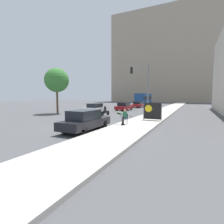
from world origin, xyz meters
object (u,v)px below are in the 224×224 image
Objects in this scene: car_on_road_midblock at (124,106)px; motorcycle_on_road at (105,112)px; car_on_road_nearest at (95,108)px; seated_protester at (124,116)px; parked_car_curbside at (85,121)px; city_bus_on_road at (143,98)px; street_tree_near_curb at (57,80)px; traffic_light_pole at (142,82)px; protest_banner at (152,111)px; car_on_road_distant at (138,104)px.

motorcycle_on_road is (0.93, -9.02, -0.17)m from car_on_road_midblock.
motorcycle_on_road is (3.35, -3.20, -0.17)m from car_on_road_nearest.
parked_car_curbside reaches higher than seated_protester.
city_bus_on_road reaches higher than car_on_road_midblock.
traffic_light_pole is at bearing 15.89° from street_tree_near_curb.
traffic_light_pole is 6.29m from motorcycle_on_road.
traffic_light_pole is at bearing -75.33° from city_bus_on_road.
car_on_road_nearest is at bearing 148.96° from protest_banner.
protest_banner is 0.18× the size of city_bus_on_road.
traffic_light_pole reaches higher than motorcycle_on_road.
car_on_road_nearest is 6.84m from street_tree_near_curb.
city_bus_on_road is 32.28m from street_tree_near_curb.
street_tree_near_curb reaches higher than car_on_road_distant.
seated_protester is 16.49m from car_on_road_midblock.
street_tree_near_curb is at bearing 169.93° from protest_banner.
car_on_road_nearest is (-9.92, 5.97, -0.34)m from protest_banner.
car_on_road_nearest is at bearing -89.56° from city_bus_on_road.
seated_protester is at bearing -25.61° from street_tree_near_curb.
parked_car_curbside is at bearing -62.23° from car_on_road_nearest.
street_tree_near_curb reaches higher than parked_car_curbside.
motorcycle_on_road is at bearing -84.13° from car_on_road_midblock.
protest_banner reaches higher than motorcycle_on_road.
motorcycle_on_road is at bearing -86.70° from car_on_road_distant.
car_on_road_midblock is (-5.99, 15.36, -0.12)m from seated_protester.
seated_protester is at bearing -77.20° from city_bus_on_road.
traffic_light_pole is at bearing -1.18° from car_on_road_nearest.
car_on_road_midblock is 2.07× the size of motorcycle_on_road.
seated_protester is 3.45m from parked_car_curbside.
seated_protester is 10.10m from traffic_light_pole.
parked_car_curbside is at bearing -70.90° from motorcycle_on_road.
city_bus_on_road is at bearing 90.44° from car_on_road_nearest.
seated_protester is 14.63m from street_tree_near_curb.
city_bus_on_road is (-6.77, 40.89, 1.14)m from parked_car_curbside.
protest_banner is at bearing -57.55° from car_on_road_midblock.
seated_protester is 12.72m from car_on_road_nearest.
car_on_road_nearest is 14.91m from car_on_road_distant.
traffic_light_pole is 8.15m from car_on_road_nearest.
protest_banner is 0.40× the size of car_on_road_nearest.
car_on_road_midblock is at bearing -83.34° from city_bus_on_road.
street_tree_near_curb is at bearing 140.11° from seated_protester.
parked_car_curbside is at bearing -77.26° from car_on_road_midblock.
traffic_light_pole reaches higher than car_on_road_distant.
parked_car_curbside is 0.70× the size of street_tree_near_curb.
city_bus_on_road is (-10.14, 34.42, 0.82)m from protest_banner.
motorcycle_on_road is at bearing 1.85° from street_tree_near_curb.
protest_banner reaches higher than car_on_road_midblock.
city_bus_on_road is (-8.63, 37.99, 1.04)m from seated_protester.
traffic_light_pole is at bearing -50.92° from car_on_road_midblock.
city_bus_on_road reaches higher than parked_car_curbside.
protest_banner reaches higher than car_on_road_nearest.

